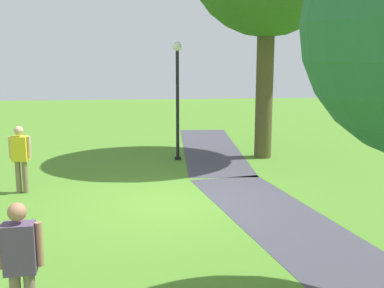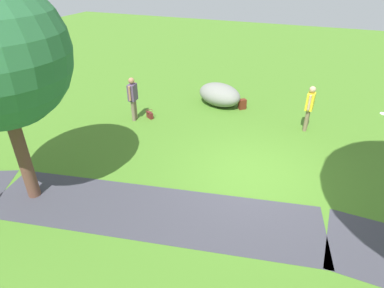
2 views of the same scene
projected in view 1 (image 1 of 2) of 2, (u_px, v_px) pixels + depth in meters
name	position (u px, v px, depth m)	size (l,w,h in m)	color
ground_plane	(166.00, 203.00, 10.55)	(48.00, 48.00, 0.00)	#497A25
footpath_segment_near	(210.00, 148.00, 16.59)	(8.08, 2.26, 0.01)	#3C3B45
footpath_segment_mid	(297.00, 231.00, 8.90)	(8.21, 3.31, 0.01)	#3C3B45
lamp_post	(177.00, 88.00, 14.40)	(0.28, 0.28, 3.61)	black
woman_with_handbag	(21.00, 260.00, 5.45)	(0.27, 0.52, 1.63)	#7B6954
man_near_boulder	(20.00, 155.00, 11.16)	(0.27, 0.52, 1.61)	#7B6A4B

